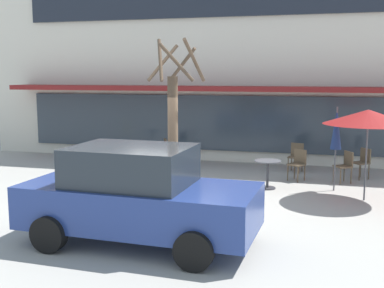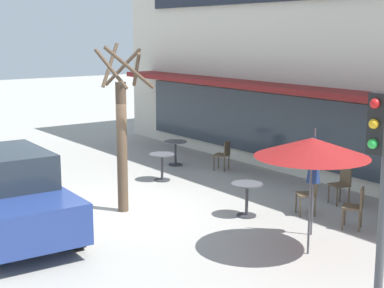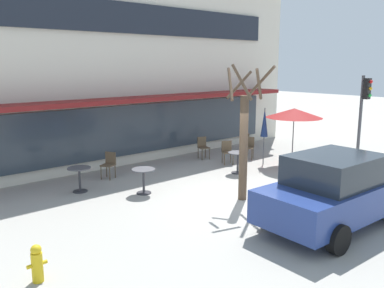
{
  "view_description": "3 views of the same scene",
  "coord_description": "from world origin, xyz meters",
  "px_view_note": "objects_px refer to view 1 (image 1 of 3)",
  "views": [
    {
      "loc": [
        3.35,
        -10.28,
        3.03
      ],
      "look_at": [
        -0.11,
        2.55,
        1.09
      ],
      "focal_mm": 45.0,
      "sensor_mm": 36.0,
      "label": 1
    },
    {
      "loc": [
        11.5,
        -6.16,
        4.05
      ],
      "look_at": [
        -0.49,
        2.68,
        1.23
      ],
      "focal_mm": 55.0,
      "sensor_mm": 36.0,
      "label": 2
    },
    {
      "loc": [
        -8.4,
        -7.16,
        3.82
      ],
      "look_at": [
        0.64,
        3.23,
        1.11
      ],
      "focal_mm": 38.0,
      "sensor_mm": 36.0,
      "label": 3
    }
  ],
  "objects_px": {
    "cafe_chair_4": "(298,162)",
    "street_tree": "(173,127)",
    "parked_sedan": "(137,195)",
    "patio_umbrella_cream_folded": "(368,117)",
    "cafe_chair_1": "(162,150)",
    "cafe_table_near_wall": "(113,152)",
    "cafe_table_by_tree": "(136,161)",
    "patio_umbrella_green_folded": "(336,129)",
    "cafe_chair_0": "(296,155)",
    "cafe_chair_2": "(345,164)",
    "cafe_table_streetside": "(268,170)",
    "cafe_chair_3": "(363,161)"
  },
  "relations": [
    {
      "from": "cafe_chair_4",
      "to": "street_tree",
      "type": "distance_m",
      "value": 4.43
    },
    {
      "from": "parked_sedan",
      "to": "street_tree",
      "type": "xyz_separation_m",
      "value": [
        -0.18,
        2.76,
        0.93
      ]
    },
    {
      "from": "patio_umbrella_cream_folded",
      "to": "cafe_chair_1",
      "type": "relative_size",
      "value": 2.47
    },
    {
      "from": "cafe_table_near_wall",
      "to": "cafe_chair_1",
      "type": "height_order",
      "value": "cafe_chair_1"
    },
    {
      "from": "cafe_table_by_tree",
      "to": "parked_sedan",
      "type": "height_order",
      "value": "parked_sedan"
    },
    {
      "from": "cafe_table_by_tree",
      "to": "cafe_chair_4",
      "type": "xyz_separation_m",
      "value": [
        4.57,
        0.96,
        0.01
      ]
    },
    {
      "from": "patio_umbrella_green_folded",
      "to": "cafe_chair_0",
      "type": "relative_size",
      "value": 2.47
    },
    {
      "from": "cafe_table_near_wall",
      "to": "cafe_chair_2",
      "type": "relative_size",
      "value": 0.85
    },
    {
      "from": "cafe_table_streetside",
      "to": "patio_umbrella_green_folded",
      "type": "bearing_deg",
      "value": 7.82
    },
    {
      "from": "cafe_table_by_tree",
      "to": "cafe_chair_2",
      "type": "height_order",
      "value": "cafe_chair_2"
    },
    {
      "from": "cafe_chair_3",
      "to": "cafe_chair_4",
      "type": "height_order",
      "value": "same"
    },
    {
      "from": "patio_umbrella_green_folded",
      "to": "cafe_chair_1",
      "type": "height_order",
      "value": "patio_umbrella_green_folded"
    },
    {
      "from": "cafe_chair_0",
      "to": "cafe_chair_1",
      "type": "height_order",
      "value": "same"
    },
    {
      "from": "cafe_chair_0",
      "to": "cafe_chair_1",
      "type": "distance_m",
      "value": 4.38
    },
    {
      "from": "cafe_chair_1",
      "to": "cafe_chair_4",
      "type": "height_order",
      "value": "same"
    },
    {
      "from": "cafe_chair_3",
      "to": "cafe_chair_1",
      "type": "bearing_deg",
      "value": 175.64
    },
    {
      "from": "cafe_table_near_wall",
      "to": "cafe_chair_0",
      "type": "xyz_separation_m",
      "value": [
        5.82,
        0.82,
        0.01
      ]
    },
    {
      "from": "cafe_chair_1",
      "to": "cafe_chair_3",
      "type": "bearing_deg",
      "value": -4.36
    },
    {
      "from": "cafe_chair_0",
      "to": "cafe_chair_1",
      "type": "relative_size",
      "value": 1.0
    },
    {
      "from": "cafe_table_streetside",
      "to": "cafe_chair_3",
      "type": "bearing_deg",
      "value": 37.64
    },
    {
      "from": "cafe_table_streetside",
      "to": "patio_umbrella_green_folded",
      "type": "distance_m",
      "value": 2.06
    },
    {
      "from": "cafe_table_by_tree",
      "to": "cafe_chair_3",
      "type": "height_order",
      "value": "cafe_chair_3"
    },
    {
      "from": "cafe_chair_1",
      "to": "cafe_table_near_wall",
      "type": "bearing_deg",
      "value": -152.38
    },
    {
      "from": "cafe_table_streetside",
      "to": "parked_sedan",
      "type": "relative_size",
      "value": 0.18
    },
    {
      "from": "cafe_table_streetside",
      "to": "cafe_chair_4",
      "type": "bearing_deg",
      "value": 59.27
    },
    {
      "from": "cafe_chair_0",
      "to": "street_tree",
      "type": "bearing_deg",
      "value": -119.86
    },
    {
      "from": "cafe_table_streetside",
      "to": "cafe_chair_1",
      "type": "relative_size",
      "value": 0.85
    },
    {
      "from": "cafe_table_near_wall",
      "to": "patio_umbrella_cream_folded",
      "type": "bearing_deg",
      "value": -16.69
    },
    {
      "from": "cafe_table_by_tree",
      "to": "patio_umbrella_green_folded",
      "type": "distance_m",
      "value": 5.66
    },
    {
      "from": "cafe_chair_3",
      "to": "patio_umbrella_cream_folded",
      "type": "bearing_deg",
      "value": -93.0
    },
    {
      "from": "cafe_chair_1",
      "to": "cafe_chair_2",
      "type": "xyz_separation_m",
      "value": [
        5.79,
        -1.18,
        0.0
      ]
    },
    {
      "from": "cafe_chair_1",
      "to": "parked_sedan",
      "type": "height_order",
      "value": "parked_sedan"
    },
    {
      "from": "cafe_chair_4",
      "to": "street_tree",
      "type": "relative_size",
      "value": 0.23
    },
    {
      "from": "cafe_table_by_tree",
      "to": "parked_sedan",
      "type": "distance_m",
      "value": 5.47
    },
    {
      "from": "cafe_chair_1",
      "to": "parked_sedan",
      "type": "relative_size",
      "value": 0.21
    },
    {
      "from": "cafe_table_near_wall",
      "to": "cafe_chair_1",
      "type": "distance_m",
      "value": 1.63
    },
    {
      "from": "cafe_chair_2",
      "to": "cafe_chair_1",
      "type": "bearing_deg",
      "value": 168.43
    },
    {
      "from": "cafe_table_streetside",
      "to": "cafe_chair_2",
      "type": "relative_size",
      "value": 0.85
    },
    {
      "from": "cafe_chair_0",
      "to": "cafe_chair_3",
      "type": "relative_size",
      "value": 1.0
    },
    {
      "from": "patio_umbrella_cream_folded",
      "to": "cafe_chair_1",
      "type": "bearing_deg",
      "value": 153.78
    },
    {
      "from": "cafe_chair_0",
      "to": "parked_sedan",
      "type": "relative_size",
      "value": 0.21
    },
    {
      "from": "parked_sedan",
      "to": "cafe_table_by_tree",
      "type": "bearing_deg",
      "value": 111.92
    },
    {
      "from": "patio_umbrella_cream_folded",
      "to": "cafe_chair_3",
      "type": "height_order",
      "value": "patio_umbrella_cream_folded"
    },
    {
      "from": "cafe_table_near_wall",
      "to": "cafe_chair_4",
      "type": "height_order",
      "value": "cafe_chair_4"
    },
    {
      "from": "cafe_chair_3",
      "to": "parked_sedan",
      "type": "distance_m",
      "value": 8.02
    },
    {
      "from": "cafe_table_near_wall",
      "to": "cafe_table_streetside",
      "type": "height_order",
      "value": "same"
    },
    {
      "from": "cafe_table_by_tree",
      "to": "street_tree",
      "type": "distance_m",
      "value": 3.22
    },
    {
      "from": "patio_umbrella_green_folded",
      "to": "parked_sedan",
      "type": "height_order",
      "value": "patio_umbrella_green_folded"
    },
    {
      "from": "cafe_table_by_tree",
      "to": "parked_sedan",
      "type": "relative_size",
      "value": 0.18
    },
    {
      "from": "patio_umbrella_cream_folded",
      "to": "parked_sedan",
      "type": "xyz_separation_m",
      "value": [
        -4.2,
        -4.19,
        -1.14
      ]
    }
  ]
}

